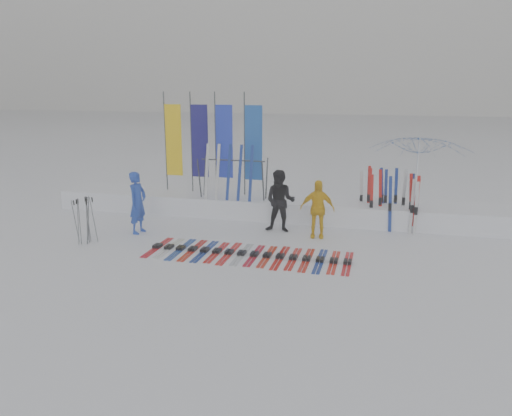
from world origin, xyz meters
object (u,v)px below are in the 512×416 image
(ski_rack, at_px, (233,173))
(person_black, at_px, (280,201))
(person_blue, at_px, (138,203))
(ski_row, at_px, (248,254))
(tent_canopy, at_px, (417,178))
(person_yellow, at_px, (317,209))

(ski_rack, bearing_deg, person_black, -34.36)
(person_blue, xyz_separation_m, ski_row, (3.43, -1.09, -0.82))
(person_black, distance_m, tent_canopy, 4.27)
(person_blue, height_order, ski_rack, ski_rack)
(person_yellow, distance_m, tent_canopy, 3.57)
(person_black, bearing_deg, person_blue, -163.57)
(person_blue, distance_m, person_black, 3.93)
(person_blue, xyz_separation_m, tent_canopy, (7.49, 3.14, 0.47))
(person_blue, xyz_separation_m, person_yellow, (4.84, 0.81, -0.07))
(ski_row, bearing_deg, person_yellow, 53.37)
(person_black, height_order, ski_row, person_black)
(person_blue, bearing_deg, ski_rack, -34.65)
(ski_rack, bearing_deg, person_blue, -132.43)
(person_yellow, distance_m, ski_row, 2.48)
(person_blue, distance_m, person_yellow, 4.91)
(person_yellow, bearing_deg, tent_canopy, 36.61)
(tent_canopy, bearing_deg, person_black, -150.91)
(person_blue, height_order, ski_row, person_blue)
(person_yellow, relative_size, ski_rack, 0.77)
(person_yellow, xyz_separation_m, ski_row, (-1.41, -1.90, -0.75))
(person_blue, bearing_deg, tent_canopy, -59.45)
(tent_canopy, xyz_separation_m, ski_row, (-4.06, -4.24, -1.29))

